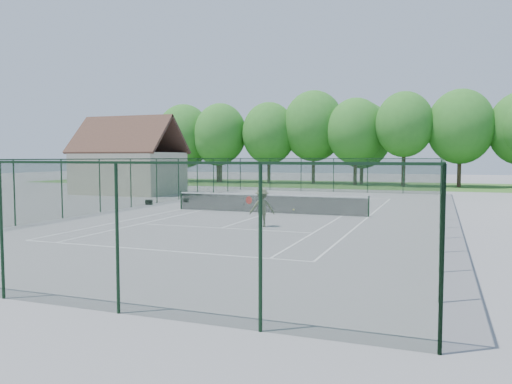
# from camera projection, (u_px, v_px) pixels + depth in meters

# --- Properties ---
(ground) EXTENTS (140.00, 140.00, 0.00)m
(ground) POSITION_uv_depth(u_px,v_px,m) (268.00, 213.00, 27.80)
(ground) COLOR gray
(ground) RESTS_ON ground
(grass_far) EXTENTS (80.00, 16.00, 0.01)m
(grass_far) POSITION_uv_depth(u_px,v_px,m) (355.00, 185.00, 55.87)
(grass_far) COLOR #40742B
(grass_far) RESTS_ON ground
(court_lines) EXTENTS (11.05, 23.85, 0.01)m
(court_lines) POSITION_uv_depth(u_px,v_px,m) (268.00, 213.00, 27.80)
(court_lines) COLOR white
(court_lines) RESTS_ON ground
(tennis_net) EXTENTS (11.08, 0.08, 1.10)m
(tennis_net) POSITION_uv_depth(u_px,v_px,m) (268.00, 203.00, 27.76)
(tennis_net) COLOR black
(tennis_net) RESTS_ON ground
(fence_enclosure) EXTENTS (18.05, 36.05, 3.02)m
(fence_enclosure) POSITION_uv_depth(u_px,v_px,m) (268.00, 185.00, 27.69)
(fence_enclosure) COLOR #19321D
(fence_enclosure) RESTS_ON ground
(utility_building) EXTENTS (8.60, 6.27, 6.63)m
(utility_building) POSITION_uv_depth(u_px,v_px,m) (129.00, 157.00, 42.47)
(utility_building) COLOR beige
(utility_building) RESTS_ON ground
(tree_line_far) EXTENTS (39.40, 6.40, 9.70)m
(tree_line_far) POSITION_uv_depth(u_px,v_px,m) (356.00, 131.00, 55.45)
(tree_line_far) COLOR #453223
(tree_line_far) RESTS_ON ground
(sports_bag_a) EXTENTS (0.42, 0.26, 0.33)m
(sports_bag_a) POSITION_uv_depth(u_px,v_px,m) (149.00, 202.00, 32.54)
(sports_bag_a) COLOR black
(sports_bag_a) RESTS_ON ground
(sports_bag_b) EXTENTS (0.34, 0.22, 0.26)m
(sports_bag_b) POSITION_uv_depth(u_px,v_px,m) (186.00, 200.00, 34.37)
(sports_bag_b) COLOR black
(sports_bag_b) RESTS_ON ground
(tennis_player) EXTENTS (2.26, 1.02, 1.72)m
(tennis_player) POSITION_uv_depth(u_px,v_px,m) (262.00, 208.00, 22.21)
(tennis_player) COLOR #575C40
(tennis_player) RESTS_ON ground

